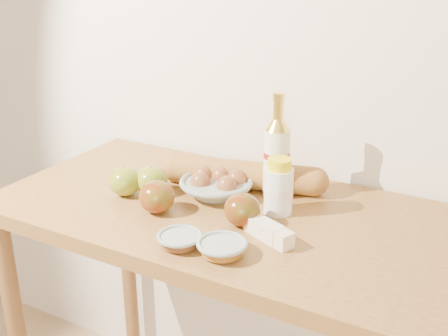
{
  "coord_description": "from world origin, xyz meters",
  "views": [
    {
      "loc": [
        0.6,
        0.07,
        1.51
      ],
      "look_at": [
        0.0,
        1.15,
        1.02
      ],
      "focal_mm": 45.0,
      "sensor_mm": 36.0,
      "label": 1
    }
  ],
  "objects_px": {
    "egg_bowl": "(217,185)",
    "baguette": "(243,175)",
    "bourbon_bottle": "(277,155)",
    "cream_bottle": "(279,188)",
    "table": "(230,252)"
  },
  "relations": [
    {
      "from": "egg_bowl",
      "to": "baguette",
      "type": "height_order",
      "value": "baguette"
    },
    {
      "from": "bourbon_bottle",
      "to": "cream_bottle",
      "type": "distance_m",
      "value": 0.11
    },
    {
      "from": "cream_bottle",
      "to": "baguette",
      "type": "distance_m",
      "value": 0.17
    },
    {
      "from": "bourbon_bottle",
      "to": "baguette",
      "type": "bearing_deg",
      "value": 179.6
    },
    {
      "from": "egg_bowl",
      "to": "table",
      "type": "bearing_deg",
      "value": -39.44
    },
    {
      "from": "egg_bowl",
      "to": "cream_bottle",
      "type": "bearing_deg",
      "value": -5.24
    },
    {
      "from": "table",
      "to": "bourbon_bottle",
      "type": "relative_size",
      "value": 4.37
    },
    {
      "from": "bourbon_bottle",
      "to": "baguette",
      "type": "height_order",
      "value": "bourbon_bottle"
    },
    {
      "from": "cream_bottle",
      "to": "baguette",
      "type": "xyz_separation_m",
      "value": [
        -0.14,
        0.09,
        -0.03
      ]
    },
    {
      "from": "table",
      "to": "bourbon_bottle",
      "type": "height_order",
      "value": "bourbon_bottle"
    },
    {
      "from": "table",
      "to": "cream_bottle",
      "type": "relative_size",
      "value": 8.58
    },
    {
      "from": "egg_bowl",
      "to": "baguette",
      "type": "distance_m",
      "value": 0.08
    },
    {
      "from": "table",
      "to": "baguette",
      "type": "relative_size",
      "value": 2.59
    },
    {
      "from": "cream_bottle",
      "to": "baguette",
      "type": "bearing_deg",
      "value": 133.82
    },
    {
      "from": "bourbon_bottle",
      "to": "egg_bowl",
      "type": "height_order",
      "value": "bourbon_bottle"
    }
  ]
}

